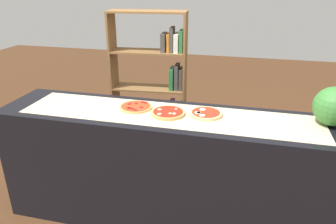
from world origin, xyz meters
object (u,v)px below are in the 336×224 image
pizza_mozzarella_2 (206,113)px  watermelon (334,106)px  bookshelf (159,93)px  pizza_pepperoni_0 (136,107)px  pizza_mushroom_1 (168,113)px

pizza_mozzarella_2 → watermelon: size_ratio=0.90×
pizza_mozzarella_2 → bookshelf: bookshelf is taller
bookshelf → pizza_mozzarella_2: bearing=-57.0°
pizza_pepperoni_0 → pizza_mozzarella_2: pizza_mozzarella_2 is taller
watermelon → pizza_pepperoni_0: bearing=-178.5°
pizza_mushroom_1 → pizza_mozzarella_2: (0.27, 0.05, -0.00)m
watermelon → pizza_mozzarella_2: bearing=-177.1°
pizza_mozzarella_2 → bookshelf: bearing=123.0°
pizza_mushroom_1 → watermelon: 1.11m
pizza_mozzarella_2 → watermelon: bearing=2.9°
pizza_mushroom_1 → bookshelf: 1.05m
pizza_mozzarella_2 → pizza_pepperoni_0: bearing=179.3°
watermelon → bookshelf: 1.71m
pizza_pepperoni_0 → watermelon: bearing=1.5°
pizza_pepperoni_0 → bookshelf: 0.94m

